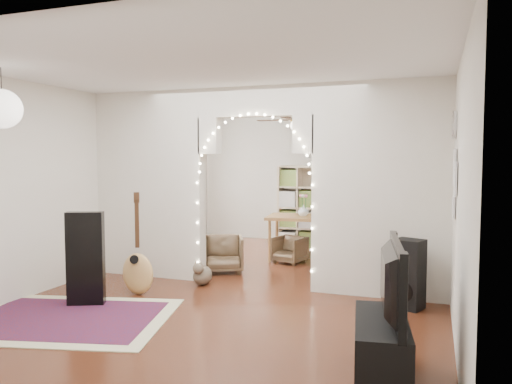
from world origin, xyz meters
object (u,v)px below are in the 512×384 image
(bookcase, at_px, (319,208))
(media_console, at_px, (381,351))
(dining_chair_left, at_px, (223,254))
(dining_chair_right, at_px, (289,250))
(acoustic_guitar, at_px, (138,257))
(dining_table, at_px, (303,220))
(floor_speaker, at_px, (409,274))

(bookcase, bearing_deg, media_console, -64.09)
(dining_chair_left, bearing_deg, dining_chair_right, 26.24)
(acoustic_guitar, distance_m, dining_table, 3.18)
(acoustic_guitar, xyz_separation_m, bookcase, (1.52, 3.79, 0.31))
(dining_table, bearing_deg, dining_chair_left, -132.06)
(floor_speaker, relative_size, media_console, 0.81)
(media_console, bearing_deg, dining_chair_right, 107.06)
(floor_speaker, bearing_deg, acoustic_guitar, -147.87)
(acoustic_guitar, bearing_deg, dining_chair_left, 46.67)
(floor_speaker, distance_m, dining_chair_right, 2.78)
(dining_chair_right, bearing_deg, dining_table, 81.33)
(floor_speaker, distance_m, dining_table, 2.93)
(dining_chair_left, distance_m, dining_chair_right, 1.24)
(media_console, distance_m, dining_chair_left, 4.04)
(bookcase, bearing_deg, acoustic_guitar, -103.33)
(media_console, bearing_deg, dining_chair_left, 123.07)
(media_console, height_order, dining_chair_right, media_console)
(bookcase, height_order, dining_table, bookcase)
(bookcase, bearing_deg, dining_chair_right, -90.77)
(acoustic_guitar, height_order, dining_chair_right, acoustic_guitar)
(floor_speaker, xyz_separation_m, media_console, (-0.11, -2.07, -0.15))
(floor_speaker, bearing_deg, dining_chair_right, 158.24)
(media_console, distance_m, dining_chair_right, 4.43)
(floor_speaker, bearing_deg, media_console, -70.36)
(dining_chair_right, bearing_deg, floor_speaker, -28.91)
(dining_table, xyz_separation_m, dining_chair_left, (-0.93, -1.29, -0.40))
(acoustic_guitar, distance_m, media_console, 3.53)
(media_console, relative_size, dining_chair_right, 2.06)
(bookcase, distance_m, dining_chair_left, 2.53)
(dining_chair_left, relative_size, dining_chair_right, 1.26)
(dining_chair_left, bearing_deg, dining_table, 29.57)
(acoustic_guitar, xyz_separation_m, floor_speaker, (3.29, 0.55, -0.08))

